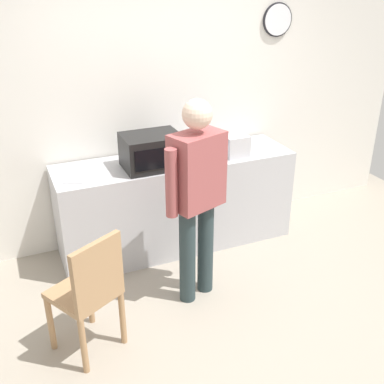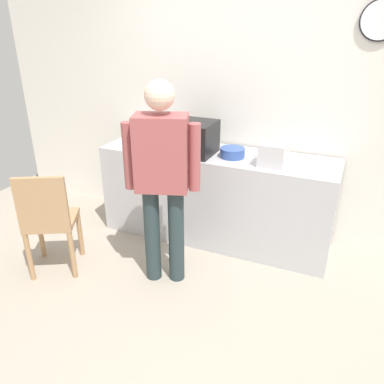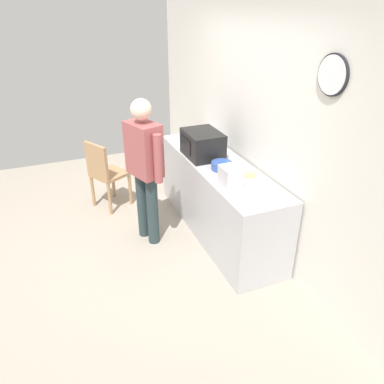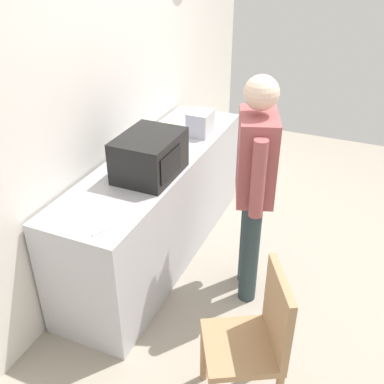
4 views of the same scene
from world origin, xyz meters
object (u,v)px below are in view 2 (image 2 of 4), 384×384
toaster (272,155)px  spoon_utensil (235,151)px  sandwich_plate (269,154)px  person_standing (162,172)px  microwave (188,137)px  wooden_chair (49,219)px  salad_bowl (232,153)px  fork_utensil (120,145)px

toaster → spoon_utensil: size_ratio=1.29×
sandwich_plate → person_standing: person_standing is taller
microwave → wooden_chair: bearing=-127.9°
salad_bowl → person_standing: person_standing is taller
salad_bowl → toaster: (0.38, -0.09, 0.06)m
microwave → salad_bowl: size_ratio=2.21×
microwave → spoon_utensil: 0.47m
salad_bowl → wooden_chair: salad_bowl is taller
toaster → wooden_chair: bearing=-148.5°
sandwich_plate → spoon_utensil: 0.32m
salad_bowl → spoon_utensil: 0.16m
fork_utensil → spoon_utensil: (1.11, 0.27, 0.00)m
salad_bowl → spoon_utensil: salad_bowl is taller
fork_utensil → wooden_chair: 1.04m
fork_utensil → wooden_chair: wooden_chair is taller
microwave → fork_utensil: bearing=-174.1°
salad_bowl → spoon_utensil: bearing=98.5°
salad_bowl → toaster: bearing=-13.8°
spoon_utensil → person_standing: 0.97m
person_standing → wooden_chair: 1.07m
sandwich_plate → person_standing: 1.13m
microwave → person_standing: (0.11, -0.73, -0.07)m
person_standing → wooden_chair: person_standing is taller
toaster → spoon_utensil: bearing=148.6°
microwave → spoon_utensil: size_ratio=2.94×
fork_utensil → spoon_utensil: size_ratio=1.00×
toaster → fork_utensil: toaster is taller
wooden_chair → person_standing: bearing=18.6°
salad_bowl → wooden_chair: size_ratio=0.24×
microwave → sandwich_plate: bearing=16.3°
spoon_utensil → sandwich_plate: bearing=2.6°
spoon_utensil → person_standing: person_standing is taller
spoon_utensil → salad_bowl: bearing=-81.5°
microwave → wooden_chair: (-0.81, -1.04, -0.52)m
fork_utensil → person_standing: person_standing is taller
salad_bowl → person_standing: 0.84m
sandwich_plate → spoon_utensil: bearing=-177.4°
toaster → wooden_chair: 1.96m
salad_bowl → fork_utensil: size_ratio=1.33×
sandwich_plate → salad_bowl: 0.34m
fork_utensil → wooden_chair: bearing=-95.9°
microwave → fork_utensil: microwave is taller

